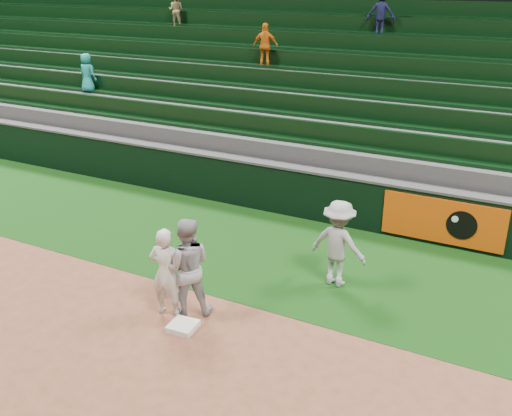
{
  "coord_description": "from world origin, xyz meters",
  "views": [
    {
      "loc": [
        4.63,
        -6.87,
        5.53
      ],
      "look_at": [
        -0.14,
        2.3,
        1.3
      ],
      "focal_mm": 40.0,
      "sensor_mm": 36.0,
      "label": 1
    }
  ],
  "objects_px": {
    "first_base": "(183,326)",
    "first_baseman": "(166,272)",
    "baserunner": "(187,267)",
    "base_coach": "(338,244)"
  },
  "relations": [
    {
      "from": "first_baseman",
      "to": "base_coach",
      "type": "xyz_separation_m",
      "value": [
        2.25,
        2.35,
        0.04
      ]
    },
    {
      "from": "first_base",
      "to": "base_coach",
      "type": "bearing_deg",
      "value": 56.22
    },
    {
      "from": "first_base",
      "to": "base_coach",
      "type": "distance_m",
      "value": 3.27
    },
    {
      "from": "baserunner",
      "to": "base_coach",
      "type": "bearing_deg",
      "value": -163.43
    },
    {
      "from": "first_base",
      "to": "first_baseman",
      "type": "relative_size",
      "value": 0.27
    },
    {
      "from": "base_coach",
      "to": "first_base",
      "type": "bearing_deg",
      "value": 62.91
    },
    {
      "from": "base_coach",
      "to": "baserunner",
      "type": "bearing_deg",
      "value": 53.9
    },
    {
      "from": "first_base",
      "to": "baserunner",
      "type": "distance_m",
      "value": 1.0
    },
    {
      "from": "baserunner",
      "to": "base_coach",
      "type": "distance_m",
      "value": 2.91
    },
    {
      "from": "baserunner",
      "to": "base_coach",
      "type": "xyz_separation_m",
      "value": [
        1.97,
        2.13,
        -0.03
      ]
    }
  ]
}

